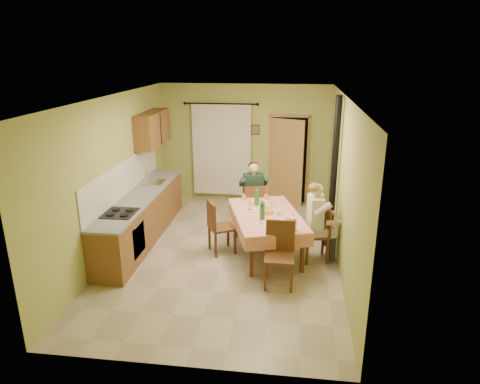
# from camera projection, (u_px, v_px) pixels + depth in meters

# --- Properties ---
(floor) EXTENTS (4.00, 6.00, 0.01)m
(floor) POSITION_uv_depth(u_px,v_px,m) (226.00, 253.00, 7.83)
(floor) COLOR tan
(floor) RESTS_ON ground
(room_shell) EXTENTS (4.04, 6.04, 2.82)m
(room_shell) POSITION_uv_depth(u_px,v_px,m) (225.00, 156.00, 7.26)
(room_shell) COLOR #A9B35B
(room_shell) RESTS_ON ground
(kitchen_run) EXTENTS (0.64, 3.64, 1.56)m
(kitchen_run) POSITION_uv_depth(u_px,v_px,m) (142.00, 216.00, 8.26)
(kitchen_run) COLOR brown
(kitchen_run) RESTS_ON ground
(upper_cabinets) EXTENTS (0.35, 1.40, 0.70)m
(upper_cabinets) POSITION_uv_depth(u_px,v_px,m) (153.00, 129.00, 9.04)
(upper_cabinets) COLOR brown
(upper_cabinets) RESTS_ON room_shell
(curtain) EXTENTS (1.70, 0.07, 2.22)m
(curtain) POSITION_uv_depth(u_px,v_px,m) (222.00, 150.00, 10.23)
(curtain) COLOR black
(curtain) RESTS_ON ground
(doorway) EXTENTS (0.96, 0.39, 2.15)m
(doorway) POSITION_uv_depth(u_px,v_px,m) (288.00, 160.00, 10.10)
(doorway) COLOR black
(doorway) RESTS_ON ground
(dining_table) EXTENTS (1.62, 2.13, 0.76)m
(dining_table) POSITION_uv_depth(u_px,v_px,m) (266.00, 234.00, 7.72)
(dining_table) COLOR #EA8F7A
(dining_table) RESTS_ON ground
(tableware) EXTENTS (0.96, 1.50, 0.33)m
(tableware) POSITION_uv_depth(u_px,v_px,m) (269.00, 213.00, 7.48)
(tableware) COLOR white
(tableware) RESTS_ON dining_table
(chair_far) EXTENTS (0.51, 0.51, 0.98)m
(chair_far) POSITION_uv_depth(u_px,v_px,m) (253.00, 216.00, 8.77)
(chair_far) COLOR #5A3218
(chair_far) RESTS_ON ground
(chair_near) EXTENTS (0.46, 0.46, 1.02)m
(chair_near) POSITION_uv_depth(u_px,v_px,m) (279.00, 268.00, 6.68)
(chair_near) COLOR #5A3218
(chair_near) RESTS_ON ground
(chair_right) EXTENTS (0.48, 0.48, 0.98)m
(chair_right) POSITION_uv_depth(u_px,v_px,m) (316.00, 244.00, 7.49)
(chair_right) COLOR #5A3218
(chair_right) RESTS_ON ground
(chair_left) EXTENTS (0.58, 0.58, 0.99)m
(chair_left) POSITION_uv_depth(u_px,v_px,m) (221.00, 237.00, 7.79)
(chair_left) COLOR #5A3218
(chair_left) RESTS_ON ground
(man_far) EXTENTS (0.63, 0.55, 1.39)m
(man_far) POSITION_uv_depth(u_px,v_px,m) (254.00, 189.00, 8.60)
(man_far) COLOR #192D23
(man_far) RESTS_ON chair_far
(man_right) EXTENTS (0.53, 0.62, 1.39)m
(man_right) POSITION_uv_depth(u_px,v_px,m) (317.00, 213.00, 7.31)
(man_right) COLOR beige
(man_right) RESTS_ON chair_right
(stove_flue) EXTENTS (0.24, 0.24, 2.80)m
(stove_flue) POSITION_uv_depth(u_px,v_px,m) (332.00, 194.00, 7.85)
(stove_flue) COLOR black
(stove_flue) RESTS_ON ground
(picture_back) EXTENTS (0.19, 0.03, 0.23)m
(picture_back) POSITION_uv_depth(u_px,v_px,m) (255.00, 130.00, 10.05)
(picture_back) COLOR black
(picture_back) RESTS_ON room_shell
(picture_right) EXTENTS (0.03, 0.31, 0.21)m
(picture_right) POSITION_uv_depth(u_px,v_px,m) (337.00, 143.00, 8.14)
(picture_right) COLOR brown
(picture_right) RESTS_ON room_shell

